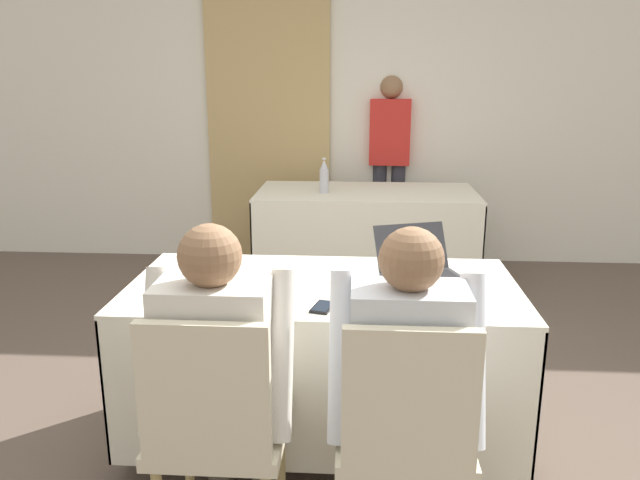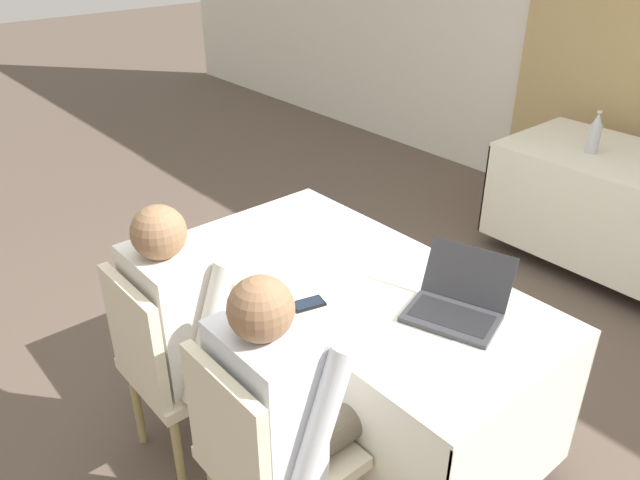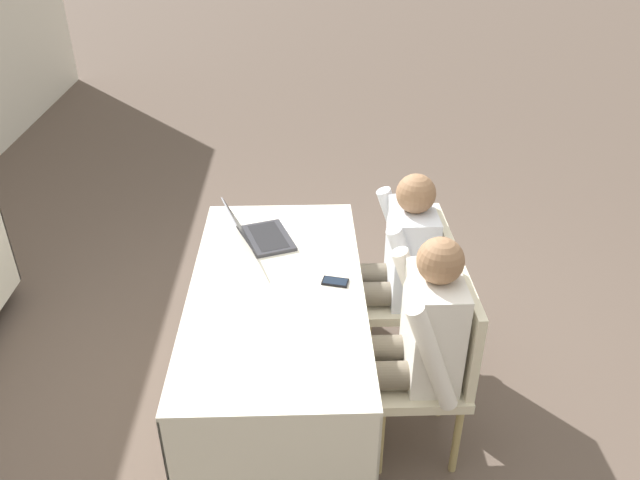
{
  "view_description": "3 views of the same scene",
  "coord_description": "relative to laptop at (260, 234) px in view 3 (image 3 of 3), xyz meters",
  "views": [
    {
      "loc": [
        0.15,
        -2.5,
        1.62
      ],
      "look_at": [
        0.0,
        -0.21,
        1.0
      ],
      "focal_mm": 35.0,
      "sensor_mm": 36.0,
      "label": 1
    },
    {
      "loc": [
        1.54,
        -1.52,
        2.1
      ],
      "look_at": [
        0.0,
        -0.21,
        1.0
      ],
      "focal_mm": 35.0,
      "sensor_mm": 36.0,
      "label": 2
    },
    {
      "loc": [
        -2.45,
        -0.13,
        2.46
      ],
      "look_at": [
        0.0,
        -0.21,
        1.0
      ],
      "focal_mm": 35.0,
      "sensor_mm": 36.0,
      "label": 3
    }
  ],
  "objects": [
    {
      "name": "ground_plane",
      "position": [
        -0.42,
        -0.1,
        -0.79
      ],
      "size": [
        24.0,
        24.0,
        0.0
      ],
      "primitive_type": "plane",
      "color": "brown"
    },
    {
      "name": "conference_table_near",
      "position": [
        -0.42,
        -0.1,
        -0.22
      ],
      "size": [
        1.65,
        0.83,
        0.75
      ],
      "color": "silver",
      "rests_on": "ground_plane"
    },
    {
      "name": "laptop",
      "position": [
        0.0,
        0.0,
        0.0
      ],
      "size": [
        0.41,
        0.4,
        0.21
      ],
      "rotation": [
        0.0,
        0.0,
        0.33
      ],
      "color": "#333338",
      "rests_on": "conference_table_near"
    },
    {
      "name": "cell_phone",
      "position": [
        -0.4,
        -0.38,
        -0.04
      ],
      "size": [
        0.1,
        0.14,
        0.01
      ],
      "rotation": [
        0.0,
        0.0,
        -0.26
      ],
      "color": "black",
      "rests_on": "conference_table_near"
    },
    {
      "name": "paper_beside_laptop",
      "position": [
        0.18,
        -0.23,
        -0.04
      ],
      "size": [
        0.26,
        0.33,
        0.0
      ],
      "rotation": [
        0.0,
        0.0,
        -0.19
      ],
      "color": "white",
      "rests_on": "conference_table_near"
    },
    {
      "name": "paper_centre_table",
      "position": [
        -0.86,
        -0.2,
        -0.04
      ],
      "size": [
        0.27,
        0.34,
        0.0
      ],
      "rotation": [
        0.0,
        0.0,
        -0.23
      ],
      "color": "white",
      "rests_on": "conference_table_near"
    },
    {
      "name": "chair_near_left",
      "position": [
        -0.72,
        -0.82,
        -0.28
      ],
      "size": [
        0.44,
        0.44,
        0.91
      ],
      "rotation": [
        0.0,
        0.0,
        3.14
      ],
      "color": "tan",
      "rests_on": "ground_plane"
    },
    {
      "name": "chair_near_right",
      "position": [
        -0.11,
        -0.82,
        -0.28
      ],
      "size": [
        0.44,
        0.44,
        0.91
      ],
      "rotation": [
        0.0,
        0.0,
        3.14
      ],
      "color": "tan",
      "rests_on": "ground_plane"
    },
    {
      "name": "person_checkered_shirt",
      "position": [
        -0.72,
        -0.72,
        -0.12
      ],
      "size": [
        0.5,
        0.52,
        1.17
      ],
      "rotation": [
        0.0,
        0.0,
        3.14
      ],
      "color": "#665B4C",
      "rests_on": "ground_plane"
    },
    {
      "name": "person_white_shirt",
      "position": [
        -0.11,
        -0.72,
        -0.12
      ],
      "size": [
        0.5,
        0.52,
        1.17
      ],
      "rotation": [
        0.0,
        0.0,
        3.14
      ],
      "color": "#665B4C",
      "rests_on": "ground_plane"
    }
  ]
}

